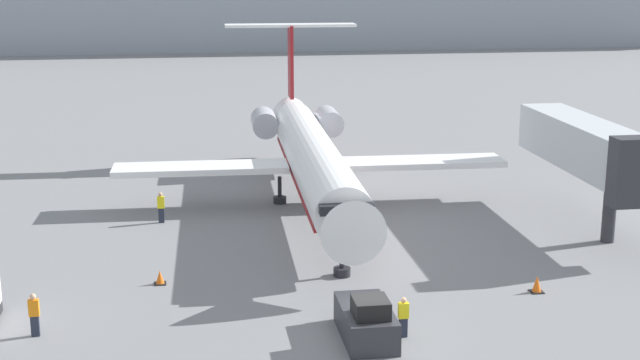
% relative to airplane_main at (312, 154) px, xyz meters
% --- Properties ---
extents(ground_plane, '(600.00, 600.00, 0.00)m').
position_rel_airplane_main_xyz_m(ground_plane, '(-0.44, -19.84, -3.15)').
color(ground_plane, slate).
extents(airplane_main, '(23.46, 30.43, 9.89)m').
position_rel_airplane_main_xyz_m(airplane_main, '(0.00, 0.00, 0.00)').
color(airplane_main, white).
rests_on(airplane_main, ground).
extents(pushback_tug, '(1.90, 3.96, 1.95)m').
position_rel_airplane_main_xyz_m(pushback_tug, '(-0.64, -19.62, -2.41)').
color(pushback_tug, '#2D2D33').
rests_on(pushback_tug, ground).
extents(worker_near_tug, '(0.40, 0.24, 1.64)m').
position_rel_airplane_main_xyz_m(worker_near_tug, '(0.82, -19.72, -2.30)').
color(worker_near_tug, '#232838').
rests_on(worker_near_tug, ground).
extents(worker_by_wing, '(0.40, 0.25, 1.76)m').
position_rel_airplane_main_xyz_m(worker_by_wing, '(-8.89, -2.40, -2.23)').
color(worker_by_wing, '#232838').
rests_on(worker_by_wing, ground).
extents(worker_on_apron, '(0.40, 0.25, 1.77)m').
position_rel_airplane_main_xyz_m(worker_on_apron, '(-13.44, -17.49, -2.22)').
color(worker_on_apron, '#232838').
rests_on(worker_on_apron, ground).
extents(traffic_cone_left, '(0.54, 0.54, 0.64)m').
position_rel_airplane_main_xyz_m(traffic_cone_left, '(-8.74, -12.34, -2.85)').
color(traffic_cone_left, black).
rests_on(traffic_cone_left, ground).
extents(traffic_cone_right, '(0.58, 0.58, 0.76)m').
position_rel_airplane_main_xyz_m(traffic_cone_right, '(7.86, -15.88, -2.79)').
color(traffic_cone_right, black).
rests_on(traffic_cone_right, ground).
extents(jet_bridge, '(3.20, 13.50, 6.19)m').
position_rel_airplane_main_xyz_m(jet_bridge, '(14.33, -6.72, 1.31)').
color(jet_bridge, '#2D2D33').
rests_on(jet_bridge, ground).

